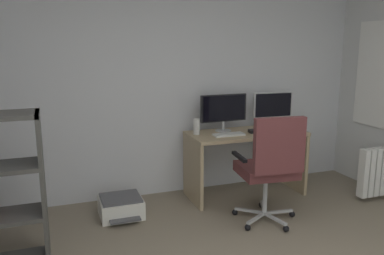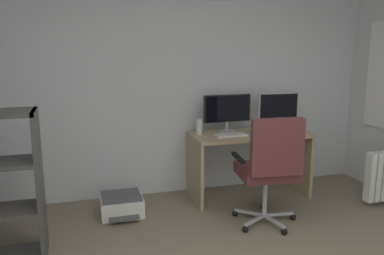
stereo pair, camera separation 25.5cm
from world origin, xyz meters
The scene contains 9 objects.
wall_back centered at (0.00, 2.83, 1.29)m, with size 4.77×0.10×2.59m, color silver.
desk centered at (0.83, 2.41, 0.53)m, with size 1.31×0.57×0.74m.
monitor_main centered at (0.61, 2.53, 0.99)m, with size 0.55×0.18×0.42m.
monitor_secondary centered at (1.23, 2.53, 0.99)m, with size 0.48×0.18×0.42m.
keyboard centered at (0.58, 2.32, 0.75)m, with size 0.34×0.13×0.02m, color silver.
computer_mouse centered at (0.87, 2.35, 0.75)m, with size 0.06×0.10×0.03m, color black.
desktop_speaker centered at (0.27, 2.49, 0.82)m, with size 0.07×0.07×0.17m, color silver.
office_chair centered at (0.69, 1.63, 0.61)m, with size 0.64×0.63×1.08m.
printer centered at (-0.61, 2.30, 0.10)m, with size 0.42×0.46×0.21m.
Camera 2 is at (-0.96, -1.55, 1.71)m, focal length 37.27 mm.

